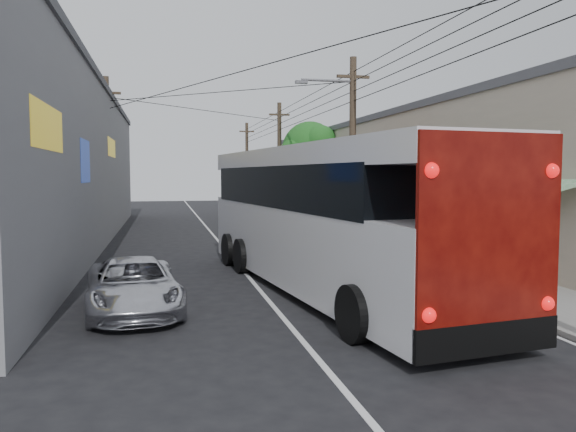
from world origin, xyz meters
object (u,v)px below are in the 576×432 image
parked_suv (335,230)px  parked_car_far (261,210)px  jeepney (133,286)px  pedestrian_near (412,229)px  coach_bus (322,217)px  parked_car_mid (266,213)px  pedestrian_far (411,228)px

parked_suv → parked_car_far: 15.57m
parked_car_far → jeepney: bearing=-107.9°
parked_car_far → pedestrian_near: pedestrian_near is taller
coach_bus → pedestrian_near: size_ratio=8.84×
coach_bus → parked_car_mid: 20.34m
parked_suv → jeepney: bearing=-122.4°
coach_bus → parked_car_far: 23.74m
coach_bus → parked_car_mid: coach_bus is taller
jeepney → pedestrian_far: bearing=31.4°
parked_suv → pedestrian_far: bearing=-24.3°
pedestrian_far → coach_bus: bearing=63.4°
jeepney → parked_suv: (7.85, 9.55, 0.20)m
pedestrian_near → parked_car_mid: bearing=-74.2°
pedestrian_far → parked_suv: bearing=-16.6°
parked_car_mid → pedestrian_near: 13.86m
parked_car_mid → parked_suv: bearing=-91.6°
coach_bus → pedestrian_near: coach_bus is taller
pedestrian_far → parked_car_mid: bearing=-61.1°
coach_bus → pedestrian_far: (5.61, 6.38, -1.01)m
jeepney → pedestrian_far: 13.19m
parked_car_mid → pedestrian_far: (3.50, -13.81, 0.28)m
parked_car_mid → pedestrian_near: size_ratio=2.76×
parked_suv → pedestrian_far: size_ratio=3.13×
pedestrian_near → pedestrian_far: (-0.30, -0.48, 0.11)m
parked_suv → parked_car_far: size_ratio=1.22×
parked_suv → pedestrian_near: 3.22m
parked_suv → parked_car_far: (-0.50, 15.57, -0.06)m
jeepney → parked_suv: 12.36m
parked_car_far → coach_bus: bearing=-97.5°
jeepney → pedestrian_far: pedestrian_far is taller
coach_bus → jeepney: size_ratio=3.12×
parked_car_mid → parked_car_far: (0.30, 3.40, 0.02)m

